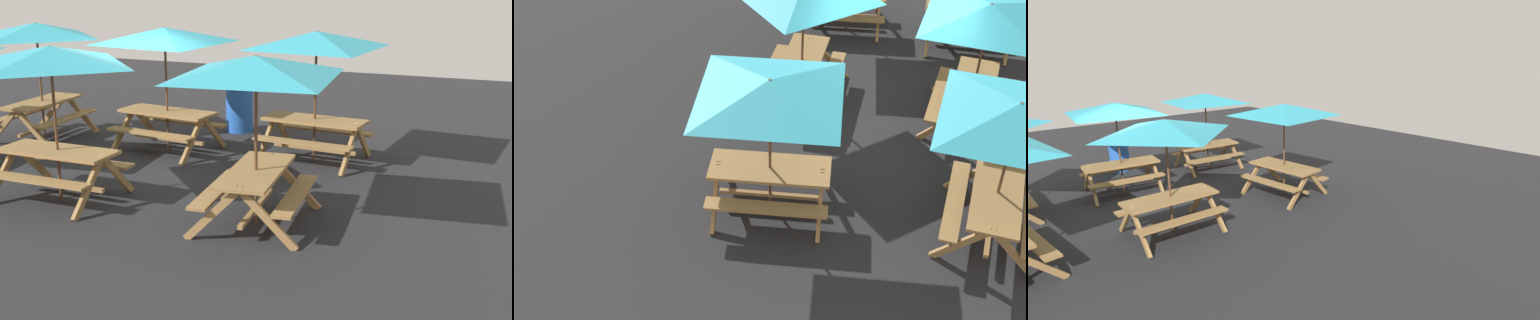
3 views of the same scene
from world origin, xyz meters
TOP-DOWN VIEW (x-y plane):
  - ground_plane at (0.00, 0.00)m, footprint 24.00×24.00m
  - picnic_table_0 at (-2.73, -1.79)m, footprint 2.82×2.82m
  - picnic_table_1 at (-2.93, 1.50)m, footprint 2.81×2.81m
  - picnic_table_5 at (0.02, -1.43)m, footprint 2.81×2.81m

SIDE VIEW (x-z plane):
  - ground_plane at x=0.00m, z-range 0.00..0.00m
  - picnic_table_0 at x=-2.73m, z-range 0.82..3.16m
  - picnic_table_1 at x=-2.93m, z-range 0.82..3.16m
  - picnic_table_5 at x=0.02m, z-range 0.82..3.16m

